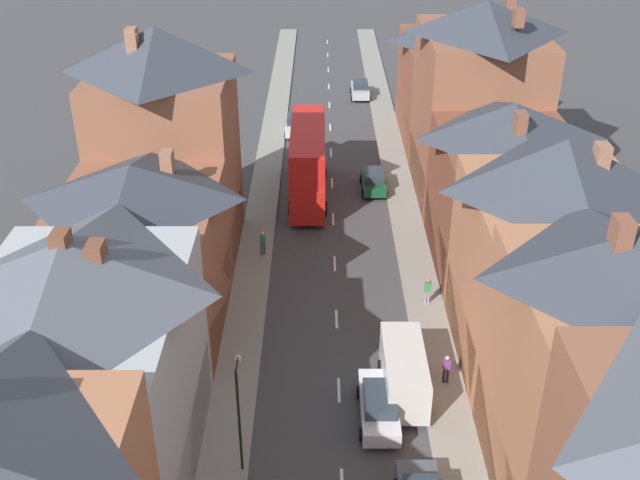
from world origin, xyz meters
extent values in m
cube|color=gray|center=(-5.10, 38.00, 0.07)|extent=(2.20, 104.00, 0.14)
cube|color=gray|center=(5.10, 38.00, 0.07)|extent=(2.20, 104.00, 0.14)
cube|color=silver|center=(0.00, 18.00, 0.01)|extent=(0.14, 1.80, 0.01)
cube|color=silver|center=(0.00, 24.00, 0.01)|extent=(0.14, 1.80, 0.01)
cube|color=silver|center=(0.00, 30.00, 0.01)|extent=(0.14, 1.80, 0.01)
cube|color=silver|center=(0.00, 36.00, 0.01)|extent=(0.14, 1.80, 0.01)
cube|color=silver|center=(0.00, 42.00, 0.01)|extent=(0.14, 1.80, 0.01)
cube|color=silver|center=(0.00, 48.00, 0.01)|extent=(0.14, 1.80, 0.01)
cube|color=silver|center=(0.00, 54.00, 0.01)|extent=(0.14, 1.80, 0.01)
cube|color=silver|center=(0.00, 60.00, 0.01)|extent=(0.14, 1.80, 0.01)
cube|color=silver|center=(0.00, 66.00, 0.01)|extent=(0.14, 1.80, 0.01)
cube|color=silver|center=(0.00, 72.00, 0.01)|extent=(0.14, 1.80, 0.01)
cube|color=silver|center=(0.00, 78.00, 0.01)|extent=(0.14, 1.80, 0.01)
cube|color=silver|center=(0.00, 84.00, 0.01)|extent=(0.14, 1.80, 0.01)
cube|color=#ADB2B7|center=(-10.20, 12.78, 4.49)|extent=(8.00, 10.99, 8.98)
cube|color=black|center=(-6.26, 12.78, 1.60)|extent=(0.12, 10.11, 3.20)
pyramid|color=#565B66|center=(-10.20, 12.78, 10.12)|extent=(8.00, 10.99, 2.29)
cube|color=brown|center=(-9.00, 12.90, 10.66)|extent=(0.60, 0.90, 1.07)
cube|color=brown|center=(-10.24, 13.01, 10.85)|extent=(0.60, 0.90, 1.45)
cube|color=brown|center=(-10.20, 23.04, 3.96)|extent=(8.00, 9.53, 7.93)
cube|color=navy|center=(-6.26, 23.04, 1.60)|extent=(0.12, 8.76, 3.20)
pyramid|color=#383D47|center=(-10.20, 23.04, 8.86)|extent=(8.00, 9.53, 1.86)
cube|color=#99664C|center=(-8.60, 24.29, 9.42)|extent=(0.60, 0.90, 1.13)
cube|color=brown|center=(-10.20, 31.84, 5.87)|extent=(8.00, 8.08, 11.75)
cube|color=maroon|center=(-6.26, 31.84, 1.60)|extent=(0.12, 7.44, 3.20)
pyramid|color=#383D47|center=(-10.20, 31.84, 13.05)|extent=(8.00, 8.08, 2.61)
cube|color=#99664C|center=(-11.27, 30.94, 13.61)|extent=(0.60, 0.90, 1.11)
cube|color=#99664C|center=(-11.39, 31.38, 13.72)|extent=(0.60, 0.90, 1.33)
cube|color=#B2704C|center=(10.20, 12.29, 5.03)|extent=(8.00, 8.43, 10.05)
cube|color=olive|center=(6.26, 12.29, 1.60)|extent=(0.12, 7.76, 3.20)
pyramid|color=#383D47|center=(10.20, 12.29, 11.02)|extent=(8.00, 8.43, 1.92)
cube|color=brown|center=(9.44, 12.15, 11.80)|extent=(0.60, 0.90, 1.57)
cube|color=#B2704C|center=(10.20, 21.01, 4.66)|extent=(8.00, 9.01, 9.31)
cube|color=maroon|center=(6.26, 21.01, 1.60)|extent=(0.12, 8.29, 3.20)
pyramid|color=#383D47|center=(10.20, 21.01, 10.62)|extent=(8.00, 9.01, 2.63)
cube|color=#99664C|center=(11.68, 20.64, 11.24)|extent=(0.60, 0.90, 1.22)
cube|color=brown|center=(10.20, 30.37, 4.10)|extent=(8.00, 9.71, 8.20)
cube|color=olive|center=(6.26, 30.37, 1.60)|extent=(0.12, 8.94, 3.20)
pyramid|color=#383D47|center=(10.20, 30.37, 9.30)|extent=(8.00, 9.71, 2.20)
cube|color=brown|center=(9.97, 28.21, 9.97)|extent=(0.60, 0.90, 1.34)
cube|color=brown|center=(10.01, 28.23, 9.80)|extent=(0.60, 0.90, 0.98)
cube|color=brown|center=(10.20, 40.44, 5.97)|extent=(8.00, 10.42, 11.94)
cube|color=navy|center=(6.26, 40.44, 1.60)|extent=(0.12, 9.59, 3.20)
pyramid|color=#383D47|center=(10.20, 40.44, 12.98)|extent=(8.00, 10.42, 2.06)
cube|color=brown|center=(11.77, 40.78, 13.62)|extent=(0.60, 0.90, 1.29)
cube|color=brown|center=(11.60, 37.56, 13.53)|extent=(0.60, 0.90, 1.12)
cube|color=brown|center=(10.20, 51.57, 4.23)|extent=(8.00, 11.85, 8.46)
cube|color=maroon|center=(6.26, 51.57, 1.60)|extent=(0.12, 10.90, 3.20)
pyramid|color=#383D47|center=(10.20, 51.57, 9.39)|extent=(8.00, 11.85, 1.86)
cube|color=brown|center=(9.20, 48.08, 9.93)|extent=(0.60, 0.90, 1.08)
cube|color=brown|center=(11.75, 52.79, 10.14)|extent=(0.60, 0.90, 1.50)
cube|color=red|center=(-1.80, 39.67, 1.65)|extent=(2.44, 10.80, 2.50)
cube|color=red|center=(-1.80, 39.67, 4.05)|extent=(2.44, 10.58, 2.30)
cube|color=red|center=(-1.80, 39.67, 5.25)|extent=(2.39, 10.37, 0.10)
cube|color=#28333D|center=(-1.80, 45.02, 1.85)|extent=(2.20, 0.10, 1.20)
cube|color=#28333D|center=(-1.80, 45.02, 4.15)|extent=(2.20, 0.10, 1.10)
cube|color=#28333D|center=(-2.99, 39.67, 1.90)|extent=(0.06, 9.18, 0.90)
cube|color=#28333D|center=(-2.99, 39.67, 4.15)|extent=(0.06, 9.18, 0.90)
cube|color=yellow|center=(-1.80, 45.02, 4.95)|extent=(1.34, 0.08, 0.32)
cylinder|color=black|center=(-3.02, 43.01, 0.50)|extent=(0.30, 1.00, 1.00)
cylinder|color=black|center=(-0.58, 43.01, 0.50)|extent=(0.30, 1.00, 1.00)
cylinder|color=black|center=(-3.02, 36.70, 0.50)|extent=(0.30, 1.00, 1.00)
cylinder|color=black|center=(-0.58, 36.70, 0.50)|extent=(0.30, 1.00, 1.00)
cube|color=#144728|center=(3.10, 40.84, 0.65)|extent=(1.70, 4.22, 0.69)
cube|color=#28333D|center=(3.10, 40.63, 1.30)|extent=(1.46, 2.11, 0.60)
cylinder|color=black|center=(2.25, 42.15, 0.31)|extent=(0.20, 0.62, 0.62)
cylinder|color=black|center=(3.95, 42.15, 0.31)|extent=(0.20, 0.62, 0.62)
cylinder|color=black|center=(2.25, 39.53, 0.31)|extent=(0.20, 0.62, 0.62)
cylinder|color=black|center=(3.95, 39.53, 0.31)|extent=(0.20, 0.62, 0.62)
cube|color=silver|center=(1.80, 16.07, 0.67)|extent=(1.70, 4.58, 0.73)
cube|color=#28333D|center=(1.80, 15.84, 1.34)|extent=(1.46, 2.29, 0.60)
cylinder|color=black|center=(0.95, 17.49, 0.31)|extent=(0.20, 0.62, 0.62)
cylinder|color=black|center=(2.65, 17.49, 0.31)|extent=(0.20, 0.62, 0.62)
cylinder|color=black|center=(0.95, 14.65, 0.31)|extent=(0.20, 0.62, 0.62)
cylinder|color=black|center=(2.65, 14.65, 0.31)|extent=(0.20, 0.62, 0.62)
cube|color=#B7BABF|center=(3.10, 62.45, 0.70)|extent=(1.70, 4.04, 0.79)
cube|color=#28333D|center=(3.10, 62.25, 1.40)|extent=(1.46, 2.02, 0.60)
cylinder|color=black|center=(2.25, 63.70, 0.31)|extent=(0.20, 0.62, 0.62)
cylinder|color=black|center=(3.95, 63.70, 0.31)|extent=(0.20, 0.62, 0.62)
cylinder|color=black|center=(2.25, 61.19, 0.31)|extent=(0.20, 0.62, 0.62)
cylinder|color=black|center=(3.95, 61.19, 0.31)|extent=(0.20, 0.62, 0.62)
cube|color=silver|center=(-3.10, 52.67, 0.69)|extent=(1.70, 4.40, 0.77)
cube|color=#28333D|center=(-3.10, 52.45, 1.38)|extent=(1.46, 2.20, 0.60)
cylinder|color=black|center=(-3.95, 54.03, 0.31)|extent=(0.20, 0.62, 0.62)
cylinder|color=black|center=(-2.25, 54.03, 0.31)|extent=(0.20, 0.62, 0.62)
cylinder|color=black|center=(-3.95, 51.30, 0.31)|extent=(0.20, 0.62, 0.62)
cylinder|color=black|center=(-2.25, 51.30, 0.31)|extent=(0.20, 0.62, 0.62)
cube|color=silver|center=(3.10, 17.77, 1.36)|extent=(1.96, 5.20, 2.10)
cube|color=#28333D|center=(3.10, 20.32, 1.66)|extent=(1.76, 0.10, 0.90)
cylinder|color=black|center=(2.12, 19.33, 0.36)|extent=(0.24, 0.72, 0.72)
cylinder|color=black|center=(4.08, 19.33, 0.36)|extent=(0.24, 0.72, 0.72)
cylinder|color=black|center=(2.12, 16.21, 0.36)|extent=(0.24, 0.72, 0.72)
cylinder|color=black|center=(4.08, 16.21, 0.36)|extent=(0.24, 0.72, 0.72)
cylinder|color=#23232D|center=(5.17, 18.44, 0.56)|extent=(0.14, 0.14, 0.84)
cylinder|color=#23232D|center=(5.35, 18.44, 0.56)|extent=(0.14, 0.14, 0.84)
cube|color=#723384|center=(5.26, 18.44, 1.25)|extent=(0.36, 0.22, 0.54)
sphere|color=tan|center=(5.26, 18.44, 1.64)|extent=(0.22, 0.22, 0.22)
cylinder|color=gray|center=(5.13, 25.42, 0.56)|extent=(0.14, 0.14, 0.84)
cylinder|color=gray|center=(5.31, 25.42, 0.56)|extent=(0.14, 0.14, 0.84)
cube|color=#338447|center=(5.22, 25.42, 1.25)|extent=(0.36, 0.22, 0.54)
sphere|color=#9E7051|center=(5.22, 25.42, 1.64)|extent=(0.22, 0.22, 0.22)
cylinder|color=#3D4256|center=(-4.66, 30.98, 0.56)|extent=(0.14, 0.14, 0.84)
cylinder|color=#3D4256|center=(-4.48, 30.98, 0.56)|extent=(0.14, 0.14, 0.84)
cube|color=#338447|center=(-4.57, 30.98, 1.25)|extent=(0.36, 0.22, 0.54)
sphere|color=beige|center=(-4.57, 30.98, 1.64)|extent=(0.22, 0.22, 0.22)
cylinder|color=black|center=(-4.25, 12.79, 2.75)|extent=(0.12, 0.12, 5.50)
cylinder|color=black|center=(-4.25, 13.24, 5.40)|extent=(0.08, 0.90, 0.08)
cube|color=beige|center=(-4.25, 13.69, 5.32)|extent=(0.20, 0.32, 0.20)
camera|label=1|loc=(-0.92, -10.33, 24.38)|focal=42.00mm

